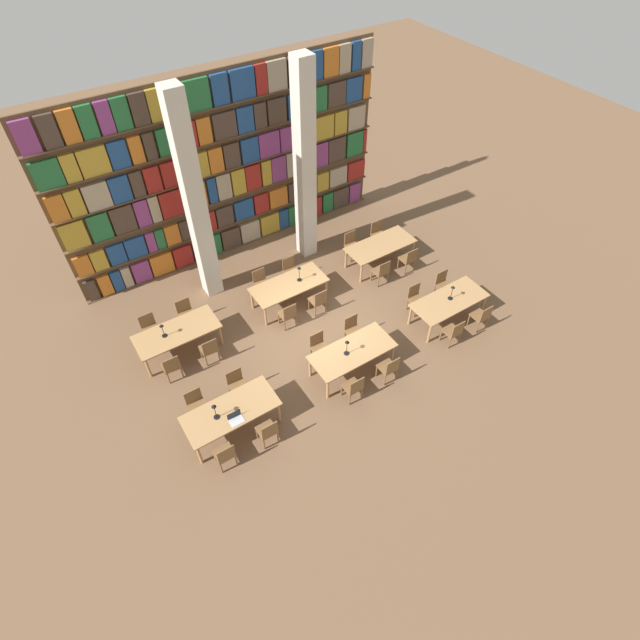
{
  "coord_description": "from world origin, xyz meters",
  "views": [
    {
      "loc": [
        -4.92,
        -7.71,
        10.31
      ],
      "look_at": [
        0.0,
        -0.15,
        0.66
      ],
      "focal_mm": 28.0,
      "sensor_mm": 36.0,
      "label": 1
    }
  ],
  "objects_px": {
    "chair_6": "(389,368)",
    "chair_10": "(481,316)",
    "chair_3": "(237,384)",
    "reading_table_3": "(177,333)",
    "pillar_left": "(195,204)",
    "desk_lamp_3": "(162,328)",
    "desk_lamp_0": "(215,409)",
    "chair_17": "(261,282)",
    "chair_5": "(319,346)",
    "chair_9": "(416,298)",
    "desk_lamp_2": "(452,290)",
    "chair_18": "(319,300)",
    "chair_15": "(186,313)",
    "reading_table_4": "(289,286)",
    "desk_lamp_4": "(299,271)",
    "chair_8": "(453,331)",
    "chair_11": "(443,284)",
    "chair_14": "(209,349)",
    "chair_1": "(197,404)",
    "chair_22": "(409,259)",
    "chair_13": "(150,328)",
    "chair_20": "(381,271)",
    "chair_19": "(291,270)",
    "desk_lamp_1": "(347,345)",
    "chair_12": "(171,366)",
    "pillar_center": "(305,167)",
    "reading_table_1": "(352,353)",
    "chair_23": "(378,233)",
    "chair_4": "(354,387)",
    "chair_0": "(225,454)",
    "reading_table_2": "(449,302)",
    "chair_16": "(288,314)",
    "chair_21": "(352,244)",
    "laptop": "(236,419)",
    "chair_7": "(353,329)"
  },
  "relations": [
    {
      "from": "chair_4",
      "to": "chair_16",
      "type": "distance_m",
      "value": 2.96
    },
    {
      "from": "chair_3",
      "to": "reading_table_3",
      "type": "height_order",
      "value": "chair_3"
    },
    {
      "from": "chair_9",
      "to": "chair_16",
      "type": "bearing_deg",
      "value": -22.84
    },
    {
      "from": "desk_lamp_0",
      "to": "chair_17",
      "type": "relative_size",
      "value": 0.56
    },
    {
      "from": "chair_9",
      "to": "desk_lamp_2",
      "type": "height_order",
      "value": "desk_lamp_2"
    },
    {
      "from": "chair_1",
      "to": "chair_3",
      "type": "bearing_deg",
      "value": -180.0
    },
    {
      "from": "chair_3",
      "to": "chair_5",
      "type": "bearing_deg",
      "value": 178.06
    },
    {
      "from": "chair_6",
      "to": "chair_10",
      "type": "bearing_deg",
      "value": 0.34
    },
    {
      "from": "reading_table_3",
      "to": "reading_table_2",
      "type": "bearing_deg",
      "value": -23.93
    },
    {
      "from": "chair_4",
      "to": "chair_7",
      "type": "height_order",
      "value": "same"
    },
    {
      "from": "chair_3",
      "to": "reading_table_3",
      "type": "relative_size",
      "value": 0.4
    },
    {
      "from": "desk_lamp_0",
      "to": "chair_8",
      "type": "height_order",
      "value": "desk_lamp_0"
    },
    {
      "from": "desk_lamp_1",
      "to": "chair_17",
      "type": "xyz_separation_m",
      "value": [
        -0.41,
        3.72,
        -0.6
      ]
    },
    {
      "from": "chair_22",
      "to": "desk_lamp_1",
      "type": "bearing_deg",
      "value": -150.46
    },
    {
      "from": "chair_16",
      "to": "reading_table_4",
      "type": "bearing_deg",
      "value": 57.2
    },
    {
      "from": "chair_9",
      "to": "desk_lamp_2",
      "type": "bearing_deg",
      "value": 126.99
    },
    {
      "from": "desk_lamp_4",
      "to": "chair_12",
      "type": "bearing_deg",
      "value": -170.37
    },
    {
      "from": "desk_lamp_4",
      "to": "chair_20",
      "type": "distance_m",
      "value": 2.58
    },
    {
      "from": "chair_4",
      "to": "reading_table_3",
      "type": "relative_size",
      "value": 0.4
    },
    {
      "from": "reading_table_2",
      "to": "chair_14",
      "type": "relative_size",
      "value": 2.49
    },
    {
      "from": "chair_4",
      "to": "chair_9",
      "type": "xyz_separation_m",
      "value": [
        3.27,
        1.55,
        0.0
      ]
    },
    {
      "from": "reading_table_1",
      "to": "chair_22",
      "type": "distance_m",
      "value": 4.31
    },
    {
      "from": "chair_5",
      "to": "chair_22",
      "type": "xyz_separation_m",
      "value": [
        4.2,
        1.44,
        0.0
      ]
    },
    {
      "from": "chair_5",
      "to": "desk_lamp_1",
      "type": "height_order",
      "value": "desk_lamp_1"
    },
    {
      "from": "chair_18",
      "to": "chair_15",
      "type": "bearing_deg",
      "value": 154.76
    },
    {
      "from": "chair_3",
      "to": "chair_20",
      "type": "relative_size",
      "value": 1.0
    },
    {
      "from": "chair_23",
      "to": "chair_4",
      "type": "bearing_deg",
      "value": 46.99
    },
    {
      "from": "laptop",
      "to": "chair_14",
      "type": "relative_size",
      "value": 0.37
    },
    {
      "from": "desk_lamp_2",
      "to": "chair_19",
      "type": "height_order",
      "value": "desk_lamp_2"
    },
    {
      "from": "chair_3",
      "to": "chair_14",
      "type": "bearing_deg",
      "value": -85.78
    },
    {
      "from": "chair_5",
      "to": "chair_8",
      "type": "distance_m",
      "value": 3.6
    },
    {
      "from": "reading_table_3",
      "to": "chair_12",
      "type": "relative_size",
      "value": 2.49
    },
    {
      "from": "chair_0",
      "to": "chair_14",
      "type": "relative_size",
      "value": 1.0
    },
    {
      "from": "chair_4",
      "to": "chair_16",
      "type": "bearing_deg",
      "value": 91.63
    },
    {
      "from": "chair_13",
      "to": "chair_23",
      "type": "height_order",
      "value": "same"
    },
    {
      "from": "desk_lamp_0",
      "to": "desk_lamp_3",
      "type": "relative_size",
      "value": 1.12
    },
    {
      "from": "chair_11",
      "to": "chair_20",
      "type": "height_order",
      "value": "same"
    },
    {
      "from": "desk_lamp_1",
      "to": "chair_0",
      "type": "bearing_deg",
      "value": -169.32
    },
    {
      "from": "reading_table_4",
      "to": "desk_lamp_4",
      "type": "height_order",
      "value": "desk_lamp_4"
    },
    {
      "from": "chair_14",
      "to": "chair_16",
      "type": "bearing_deg",
      "value": -0.89
    },
    {
      "from": "chair_8",
      "to": "chair_11",
      "type": "distance_m",
      "value": 1.85
    },
    {
      "from": "chair_13",
      "to": "chair_5",
      "type": "bearing_deg",
      "value": 138.87
    },
    {
      "from": "pillar_center",
      "to": "chair_6",
      "type": "height_order",
      "value": "pillar_center"
    },
    {
      "from": "laptop",
      "to": "chair_17",
      "type": "bearing_deg",
      "value": 55.16
    },
    {
      "from": "reading_table_2",
      "to": "desk_lamp_4",
      "type": "xyz_separation_m",
      "value": [
        -3.03,
        2.92,
        0.41
      ]
    },
    {
      "from": "desk_lamp_2",
      "to": "chair_20",
      "type": "height_order",
      "value": "desk_lamp_2"
    },
    {
      "from": "desk_lamp_4",
      "to": "chair_20",
      "type": "height_order",
      "value": "desk_lamp_4"
    },
    {
      "from": "pillar_left",
      "to": "desk_lamp_3",
      "type": "relative_size",
      "value": 13.92
    },
    {
      "from": "chair_21",
      "to": "chair_23",
      "type": "bearing_deg",
      "value": -180.0
    },
    {
      "from": "reading_table_3",
      "to": "chair_15",
      "type": "height_order",
      "value": "chair_15"
    }
  ]
}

